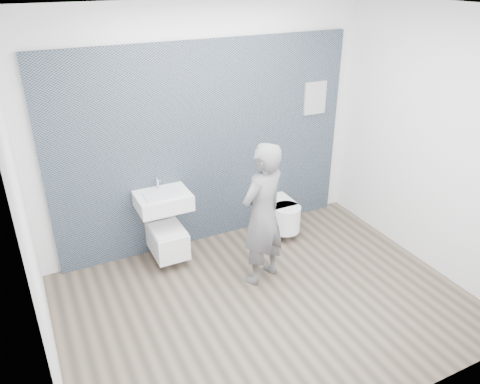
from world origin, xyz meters
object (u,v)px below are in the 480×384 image
toilet_rounded (281,214)px  visitor (262,215)px  washbasin (163,200)px  toilet_square (167,238)px

toilet_rounded → visitor: 1.12m
washbasin → toilet_rounded: washbasin is taller
washbasin → toilet_rounded: 1.56m
toilet_square → toilet_rounded: 1.48m
toilet_square → visitor: size_ratio=0.43×
toilet_rounded → washbasin: bearing=176.5°
toilet_rounded → visitor: size_ratio=0.39×
washbasin → toilet_square: bearing=-90.0°
toilet_square → visitor: 1.22m
washbasin → visitor: size_ratio=0.37×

